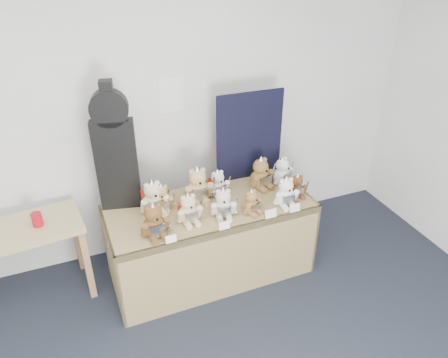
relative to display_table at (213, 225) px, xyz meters
name	(u,v)px	position (x,y,z in m)	size (l,w,h in m)	color
room_shell	(172,95)	(-0.10, 0.67, 0.90)	(6.00, 6.00, 6.00)	white
display_table	(213,225)	(0.00, 0.00, 0.00)	(1.68, 0.71, 0.70)	olive
side_table	(26,241)	(-1.41, 0.31, 0.03)	(0.89, 0.56, 0.70)	tan
guitar_case	(115,149)	(-0.65, 0.34, 0.66)	(0.33, 0.16, 1.04)	black
navy_board	(249,136)	(0.48, 0.38, 0.55)	(0.60, 0.02, 0.79)	black
red_cup	(37,220)	(-1.29, 0.30, 0.21)	(0.08, 0.08, 0.11)	#B00B1B
teddy_front_far_left	(155,222)	(-0.50, -0.14, 0.27)	(0.25, 0.21, 0.30)	brown
teddy_front_left	(189,210)	(-0.22, -0.07, 0.26)	(0.23, 0.19, 0.28)	beige
teddy_front_centre	(223,204)	(0.05, -0.10, 0.26)	(0.22, 0.21, 0.28)	silver
teddy_front_right	(252,203)	(0.27, -0.14, 0.24)	(0.19, 0.18, 0.23)	olive
teddy_front_far_right	(286,193)	(0.57, -0.14, 0.26)	(0.23, 0.18, 0.28)	white
teddy_front_end	(297,187)	(0.72, -0.06, 0.24)	(0.18, 0.16, 0.22)	brown
teddy_back_left	(153,199)	(-0.43, 0.16, 0.27)	(0.26, 0.22, 0.31)	beige
teddy_back_centre_left	(198,186)	(-0.06, 0.18, 0.29)	(0.27, 0.22, 0.34)	tan
teddy_back_centre_right	(218,184)	(0.12, 0.20, 0.25)	(0.21, 0.19, 0.26)	white
teddy_back_right	(261,174)	(0.51, 0.18, 0.28)	(0.26, 0.24, 0.31)	brown
teddy_back_end	(282,172)	(0.71, 0.18, 0.26)	(0.22, 0.22, 0.27)	white
teddy_back_far_left	(162,199)	(-0.37, 0.16, 0.25)	(0.21, 0.18, 0.25)	#AD8350
entry_card_a	(171,239)	(-0.42, -0.27, 0.18)	(0.08, 0.00, 0.06)	white
entry_card_b	(224,226)	(-0.01, -0.26, 0.18)	(0.09, 0.00, 0.06)	white
entry_card_c	(271,214)	(0.38, -0.26, 0.19)	(0.10, 0.00, 0.07)	white
entry_card_d	(295,208)	(0.59, -0.26, 0.19)	(0.09, 0.00, 0.07)	white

